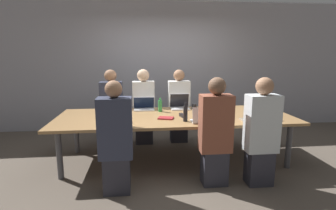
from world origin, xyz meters
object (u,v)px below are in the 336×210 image
Objects in this scene: person_far_center at (179,107)px; laptop_near_midright at (204,118)px; cup_far_center at (194,106)px; cup_near_right at (270,117)px; person_far_left at (112,109)px; person_far_midleft at (144,108)px; laptop_far_center at (180,104)px; bottle_far_midleft at (160,106)px; cup_far_left at (123,109)px; laptop_far_midleft at (144,106)px; person_near_left at (116,140)px; person_near_midright at (215,134)px; stapler at (182,116)px; laptop_near_right at (256,117)px; laptop_near_left at (119,120)px; laptop_far_left at (108,107)px; person_near_right at (261,134)px; bottle_near_right at (269,113)px; bottle_near_midright at (185,113)px.

person_far_center is 1.38m from laptop_near_midright.
cup_far_center is 1.31m from cup_near_right.
person_far_left reaches higher than laptop_near_midright.
person_far_center is 0.99× the size of person_far_midleft.
laptop_far_center is 0.40m from person_far_center.
laptop_far_center is 0.41m from bottle_far_midleft.
person_far_midleft is (0.36, 0.43, -0.08)m from cup_far_left.
laptop_far_midleft is (0.59, -0.37, 0.11)m from person_far_left.
person_near_left is at bearing -104.51° from laptop_far_midleft.
person_near_midright reaches higher than laptop_far_midleft.
laptop_near_midright is 2.21× the size of stapler.
laptop_near_right is at bearing -32.99° from bottle_far_midleft.
cup_near_right is at bearing -30.68° from stapler.
laptop_near_left is (-1.22, -0.95, 0.03)m from cup_far_center.
cup_near_right is at bearing -156.94° from person_near_midright.
person_far_center is (0.04, 0.38, -0.13)m from laptop_far_center.
cup_near_right is 1.72m from bottle_far_midleft.
laptop_far_left is at bearing 171.34° from bottle_far_midleft.
person_far_left is (-1.26, -0.03, 0.01)m from person_far_center.
laptop_far_midleft is (-0.87, 0.02, 0.02)m from cup_far_center.
laptop_near_right is 0.25× the size of person_far_left.
person_far_midleft is 1.00× the size of person_near_midright.
person_near_right is 0.65m from bottle_near_right.
laptop_far_center is at bearing -96.33° from person_far_center.
cup_far_center is (0.21, -0.42, 0.10)m from person_far_center.
bottle_far_midleft is (-0.61, -0.15, 0.06)m from cup_far_center.
person_far_left is 2.25m from person_near_midright.
stapler is (0.94, 0.80, 0.09)m from person_near_left.
laptop_near_right is at bearing -168.12° from person_near_left.
person_far_left is 3.94× the size of laptop_far_midleft.
stapler is (-0.25, 0.36, -0.04)m from laptop_near_midright.
bottle_near_right is 0.16× the size of person_far_midleft.
stapler is at bearing 90.45° from bottle_near_midright.
cup_far_left is at bearing -178.41° from cup_far_center.
person_near_right is 0.58m from cup_near_right.
bottle_near_right is (1.19, -0.90, 0.02)m from laptop_far_center.
laptop_far_midleft is (-1.55, 1.01, -0.01)m from laptop_near_right.
bottle_near_midright is (-0.10, -1.26, 0.17)m from person_far_center.
laptop_near_left is 0.93m from bottle_near_midright.
cup_far_center is 0.96m from person_far_midleft.
person_far_midleft reaches higher than laptop_far_center.
cup_far_left is at bearing 159.29° from bottle_near_right.
cup_far_left is at bearing 139.18° from bottle_near_midright.
laptop_near_right reaches higher than laptop_near_midright.
laptop_near_midright is at bearing -79.10° from laptop_far_center.
person_near_right is 1.00× the size of person_far_midleft.
person_near_right is 4.05× the size of laptop_near_midright.
cup_near_right is at bearing -20.37° from laptop_far_left.
laptop_far_center is at bearing 29.13° from bottle_far_midleft.
laptop_near_right is 0.25× the size of person_near_right.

